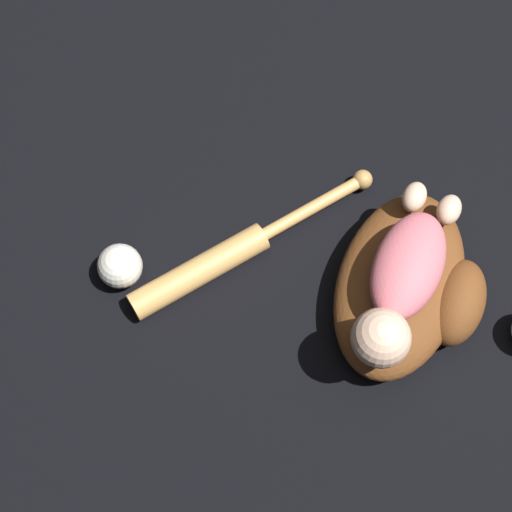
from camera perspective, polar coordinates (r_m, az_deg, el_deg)
ground_plane at (r=1.53m, az=10.69°, el=-2.12°), size 6.00×6.00×0.00m
baseball_glove at (r=1.48m, az=10.17°, el=-2.07°), size 0.36×0.27×0.10m
baby_figure at (r=1.38m, az=9.67°, el=-1.83°), size 0.34×0.14×0.09m
baseball_bat at (r=1.50m, az=-2.12°, el=-0.06°), size 0.38×0.36×0.05m
baseball at (r=1.50m, az=-9.06°, el=-0.66°), size 0.08×0.08×0.08m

